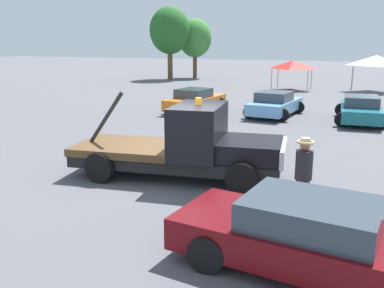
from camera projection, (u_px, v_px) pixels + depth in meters
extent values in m
plane|color=#545459|center=(177.00, 176.00, 12.86)|extent=(160.00, 160.00, 0.00)
cube|color=black|center=(176.00, 160.00, 12.74)|extent=(6.31, 2.70, 0.35)
cube|color=black|center=(251.00, 150.00, 12.10)|extent=(1.92, 2.07, 0.55)
cube|color=silver|center=(283.00, 153.00, 11.89)|extent=(0.35, 1.99, 0.50)
cube|color=black|center=(198.00, 130.00, 12.36)|extent=(1.60, 2.36, 1.50)
cube|color=brown|center=(128.00, 147.00, 13.04)|extent=(3.30, 2.56, 0.22)
cylinder|color=black|center=(106.00, 118.00, 13.00)|extent=(1.19, 0.26, 1.63)
cylinder|color=orange|center=(199.00, 101.00, 12.16)|extent=(0.18, 0.18, 0.20)
cylinder|color=black|center=(252.00, 158.00, 13.24)|extent=(0.88, 0.26, 0.88)
cylinder|color=black|center=(242.00, 179.00, 11.26)|extent=(0.88, 0.26, 0.88)
cylinder|color=black|center=(128.00, 150.00, 14.23)|extent=(0.88, 0.26, 0.88)
cylinder|color=black|center=(100.00, 167.00, 12.25)|extent=(0.88, 0.26, 0.88)
cube|color=#5B0A0F|center=(325.00, 247.00, 7.33)|extent=(5.57, 2.70, 0.60)
cube|color=#333D47|center=(312.00, 214.00, 7.33)|extent=(2.47, 2.01, 0.50)
cylinder|color=black|center=(247.00, 218.00, 9.02)|extent=(0.68, 0.22, 0.68)
cylinder|color=black|center=(206.00, 254.00, 7.48)|extent=(0.68, 0.22, 0.68)
cylinder|color=#847051|center=(298.00, 197.00, 9.95)|extent=(0.16, 0.16, 0.86)
cylinder|color=#847051|center=(306.00, 196.00, 10.04)|extent=(0.16, 0.16, 0.86)
cylinder|color=#28282D|center=(304.00, 165.00, 9.81)|extent=(0.39, 0.39, 0.68)
sphere|color=#A87A56|center=(305.00, 146.00, 9.70)|extent=(0.23, 0.23, 0.23)
torus|color=tan|center=(305.00, 142.00, 9.69)|extent=(0.41, 0.41, 0.06)
cylinder|color=tan|center=(306.00, 140.00, 9.67)|extent=(0.21, 0.21, 0.10)
cube|color=orange|center=(196.00, 102.00, 24.52)|extent=(2.40, 4.64, 0.60)
cube|color=#333D47|center=(194.00, 93.00, 24.21)|extent=(1.82, 2.07, 0.50)
cylinder|color=black|center=(195.00, 102.00, 26.25)|extent=(0.68, 0.22, 0.68)
cylinder|color=black|center=(220.00, 103.00, 25.45)|extent=(0.68, 0.22, 0.68)
cylinder|color=black|center=(169.00, 108.00, 23.70)|extent=(0.68, 0.22, 0.68)
cylinder|color=black|center=(196.00, 110.00, 22.89)|extent=(0.68, 0.22, 0.68)
cube|color=#669ED1|center=(275.00, 106.00, 23.09)|extent=(2.43, 4.52, 0.60)
cube|color=#333D47|center=(274.00, 96.00, 22.78)|extent=(1.87, 2.02, 0.50)
cylinder|color=black|center=(268.00, 105.00, 24.80)|extent=(0.68, 0.22, 0.68)
cylinder|color=black|center=(298.00, 107.00, 23.97)|extent=(0.68, 0.22, 0.68)
cylinder|color=black|center=(249.00, 112.00, 22.30)|extent=(0.68, 0.22, 0.68)
cylinder|color=black|center=(282.00, 115.00, 21.47)|extent=(0.68, 0.22, 0.68)
cube|color=#196670|center=(360.00, 111.00, 21.38)|extent=(2.03, 4.80, 0.60)
cube|color=#333D47|center=(361.00, 101.00, 21.03)|extent=(1.68, 2.05, 0.50)
cylinder|color=black|center=(341.00, 110.00, 23.17)|extent=(0.68, 0.22, 0.68)
cylinder|color=black|center=(376.00, 111.00, 22.64)|extent=(0.68, 0.22, 0.68)
cylinder|color=black|center=(342.00, 120.00, 20.21)|extent=(0.68, 0.22, 0.68)
cylinder|color=black|center=(381.00, 122.00, 19.68)|extent=(0.68, 0.22, 0.68)
cylinder|color=#9E9EA3|center=(272.00, 80.00, 34.48)|extent=(0.07, 0.07, 1.74)
cylinder|color=#9E9EA3|center=(308.00, 81.00, 33.48)|extent=(0.07, 0.07, 1.74)
cylinder|color=#9E9EA3|center=(278.00, 78.00, 37.04)|extent=(0.07, 0.07, 1.74)
cylinder|color=#9E9EA3|center=(311.00, 79.00, 36.05)|extent=(0.07, 0.07, 1.74)
pyramid|color=red|center=(293.00, 65.00, 34.98)|extent=(2.83, 2.83, 0.68)
cylinder|color=#9E9EA3|center=(352.00, 80.00, 33.06)|extent=(0.07, 0.07, 2.07)
cylinder|color=#9E9EA3|center=(353.00, 77.00, 36.05)|extent=(0.07, 0.07, 2.07)
pyramid|color=white|center=(376.00, 60.00, 33.64)|extent=(3.29, 3.29, 0.80)
cylinder|color=brown|center=(170.00, 67.00, 45.05)|extent=(0.52, 0.52, 2.61)
ellipsoid|color=#235B23|center=(170.00, 30.00, 44.17)|extent=(4.17, 4.17, 4.84)
cylinder|color=brown|center=(195.00, 68.00, 46.73)|extent=(0.44, 0.44, 2.21)
ellipsoid|color=#387A33|center=(195.00, 38.00, 45.98)|extent=(3.54, 3.54, 4.11)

